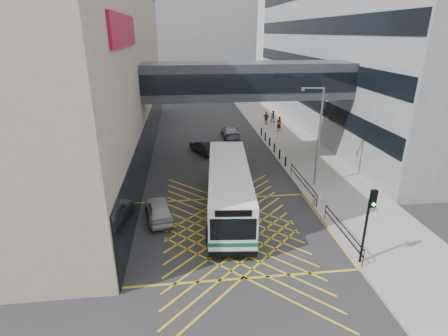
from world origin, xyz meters
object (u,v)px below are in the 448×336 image
object	(u,v)px
traffic_light	(369,216)
litter_bin	(317,200)
car_silver	(230,131)
pedestrian_b	(273,117)
car_dark	(204,147)
car_white	(159,209)
street_lamp	(317,132)
bus	(229,187)
pedestrian_c	(266,118)
pedestrian_a	(279,124)

from	to	relation	value
traffic_light	litter_bin	distance (m)	6.92
car_silver	traffic_light	distance (m)	24.94
traffic_light	pedestrian_b	xyz separation A→B (m)	(2.88, 30.03, -1.97)
traffic_light	car_dark	bearing A→B (deg)	108.44
car_white	street_lamp	xyz separation A→B (m)	(11.75, 3.82, 3.81)
bus	pedestrian_c	size ratio (longest dim) A/B	7.30
traffic_light	pedestrian_a	xyz separation A→B (m)	(2.44, 25.65, -1.85)
car_dark	pedestrian_b	size ratio (longest dim) A/B	2.61
car_dark	litter_bin	bearing A→B (deg)	94.27
bus	litter_bin	xyz separation A→B (m)	(6.14, -0.31, -1.12)
pedestrian_c	car_dark	bearing A→B (deg)	71.83
traffic_light	street_lamp	distance (m)	10.24
traffic_light	pedestrian_b	bearing A→B (deg)	82.86
litter_bin	pedestrian_a	world-z (taller)	pedestrian_a
car_silver	pedestrian_c	size ratio (longest dim) A/B	2.81
car_dark	pedestrian_a	world-z (taller)	pedestrian_a
car_dark	street_lamp	bearing A→B (deg)	106.43
traffic_light	street_lamp	world-z (taller)	street_lamp
bus	car_dark	distance (m)	12.41
traffic_light	pedestrian_c	distance (m)	29.46
car_silver	pedestrian_a	xyz separation A→B (m)	(6.07, 1.08, 0.38)
litter_bin	pedestrian_b	distance (m)	23.69
traffic_light	pedestrian_a	world-z (taller)	traffic_light
litter_bin	bus	bearing A→B (deg)	177.09
street_lamp	pedestrian_a	bearing A→B (deg)	90.21
pedestrian_a	car_dark	bearing A→B (deg)	10.72
bus	car_silver	size ratio (longest dim) A/B	2.60
car_silver	car_white	bearing A→B (deg)	68.75
pedestrian_a	pedestrian_b	world-z (taller)	pedestrian_a
car_white	car_silver	size ratio (longest dim) A/B	0.93
litter_bin	car_white	bearing A→B (deg)	-178.59
pedestrian_b	bus	bearing A→B (deg)	-109.43
car_white	litter_bin	size ratio (longest dim) A/B	4.69
bus	pedestrian_c	xyz separation A→B (m)	(7.84, 22.51, -0.77)
street_lamp	litter_bin	distance (m)	5.33
pedestrian_a	litter_bin	bearing A→B (deg)	59.13
bus	traffic_light	world-z (taller)	traffic_light
bus	litter_bin	size ratio (longest dim) A/B	13.04
street_lamp	car_white	bearing A→B (deg)	-156.52
car_dark	pedestrian_c	world-z (taller)	pedestrian_c
street_lamp	pedestrian_a	distance (m)	16.01
street_lamp	pedestrian_c	distance (m)	19.61
car_silver	pedestrian_a	distance (m)	6.18
car_silver	pedestrian_b	xyz separation A→B (m)	(6.52, 5.46, 0.26)
car_dark	litter_bin	world-z (taller)	car_dark
pedestrian_a	car_white	bearing A→B (deg)	32.00
car_white	car_silver	world-z (taller)	car_silver
car_white	car_dark	xyz separation A→B (m)	(3.75, 12.90, -0.02)
traffic_light	pedestrian_c	xyz separation A→B (m)	(1.75, 29.34, -1.97)
car_silver	litter_bin	size ratio (longest dim) A/B	5.02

